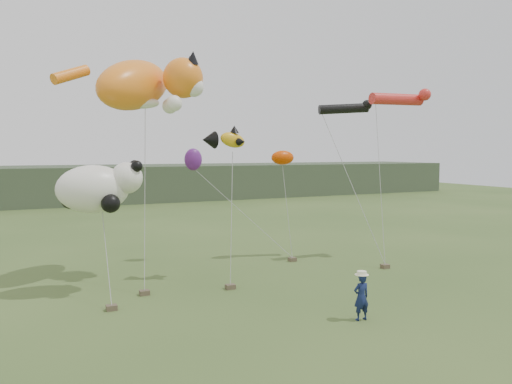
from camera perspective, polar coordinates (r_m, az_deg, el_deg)
ground at (r=17.87m, az=7.88°, el=-13.83°), size 120.00×120.00×0.00m
headland at (r=59.27m, az=-19.31°, el=0.79°), size 90.00×13.00×4.00m
festival_attendant at (r=17.41m, az=11.94°, el=-11.66°), size 0.59×0.40×1.58m
sandbag_anchors at (r=21.90m, az=-1.32°, el=-10.04°), size 13.43×4.47×0.19m
cat_kite at (r=22.92m, az=-12.60°, el=11.94°), size 6.28×5.10×3.14m
fish_kite at (r=21.82m, az=-3.70°, el=6.02°), size 2.04×1.34×1.07m
tube_kites at (r=27.33m, az=14.18°, el=9.95°), size 5.37×2.95×1.35m
panda_kite at (r=20.62m, az=-17.53°, el=0.49°), size 3.32×2.15×2.06m
misc_kites at (r=25.87m, az=-1.78°, el=3.85°), size 5.57×2.00×1.13m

